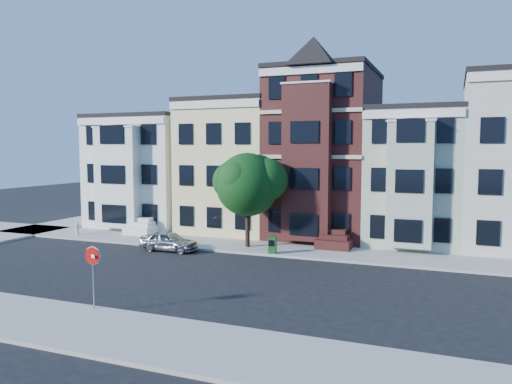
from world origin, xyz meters
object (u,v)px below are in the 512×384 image
at_px(street_tree, 248,189).
at_px(fire_hydrant, 77,230).
at_px(stop_sign, 93,273).
at_px(newspaper_box, 272,245).
at_px(parked_car, 169,241).

height_order(street_tree, fire_hydrant, street_tree).
xyz_separation_m(street_tree, stop_sign, (-0.78, -14.03, -2.36)).
height_order(street_tree, stop_sign, street_tree).
height_order(street_tree, newspaper_box, street_tree).
distance_m(parked_car, stop_sign, 12.09).
height_order(parked_car, stop_sign, stop_sign).
relative_size(parked_car, fire_hydrant, 5.15).
xyz_separation_m(street_tree, fire_hydrant, (-13.56, -0.50, -3.42)).
relative_size(street_tree, stop_sign, 2.65).
bearing_deg(parked_car, fire_hydrant, 76.22).
bearing_deg(fire_hydrant, parked_car, -12.50).
distance_m(newspaper_box, fire_hydrant, 15.83).
distance_m(street_tree, parked_car, 6.04).
bearing_deg(newspaper_box, stop_sign, -113.36).
relative_size(street_tree, newspaper_box, 7.34).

